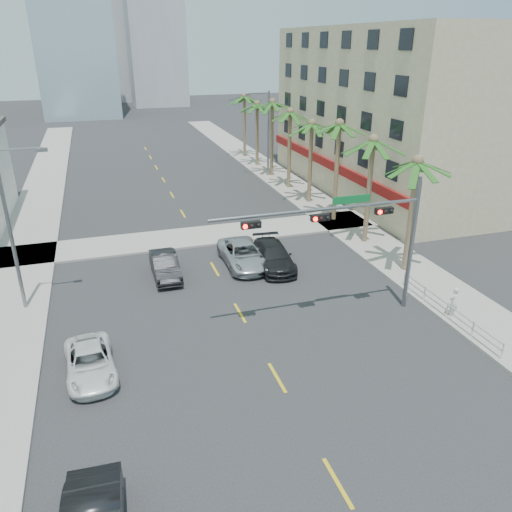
{
  "coord_description": "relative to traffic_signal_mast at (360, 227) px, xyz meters",
  "views": [
    {
      "loc": [
        -6.36,
        -12.97,
        13.65
      ],
      "look_at": [
        0.77,
        9.5,
        3.5
      ],
      "focal_mm": 35.0,
      "sensor_mm": 36.0,
      "label": 1
    }
  ],
  "objects": [
    {
      "name": "car_lane_right",
      "position": [
        -1.98,
        7.27,
        -4.3
      ],
      "size": [
        2.64,
        5.42,
        1.52
      ],
      "primitive_type": "imported",
      "rotation": [
        0.0,
        0.0,
        -0.1
      ],
      "color": "black",
      "rests_on": "ground"
    },
    {
      "name": "tower_far_center",
      "position": [
        -8.78,
        117.05,
        15.94
      ],
      "size": [
        16.0,
        16.0,
        42.0
      ],
      "primitive_type": "cube",
      "color": "#ADADB2",
      "rests_on": "ground"
    },
    {
      "name": "sidewalk_cross",
      "position": [
        -5.78,
        14.05,
        -4.99
      ],
      "size": [
        80.0,
        4.0,
        0.15
      ],
      "primitive_type": "cube",
      "color": "gray",
      "rests_on": "ground"
    },
    {
      "name": "pedestrian",
      "position": [
        4.89,
        -1.89,
        -4.08
      ],
      "size": [
        0.71,
        0.6,
        1.67
      ],
      "primitive_type": "imported",
      "rotation": [
        0.0,
        0.0,
        3.52
      ],
      "color": "silver",
      "rests_on": "sidewalk_right"
    },
    {
      "name": "sidewalk_left",
      "position": [
        -17.78,
        12.05,
        -4.99
      ],
      "size": [
        4.0,
        120.0,
        0.15
      ],
      "primitive_type": "cube",
      "color": "gray",
      "rests_on": "ground"
    },
    {
      "name": "streetlight_left",
      "position": [
        -16.78,
        6.05,
        -0.0
      ],
      "size": [
        2.55,
        0.25,
        9.0
      ],
      "color": "slate",
      "rests_on": "ground"
    },
    {
      "name": "sidewalk_right",
      "position": [
        6.22,
        12.05,
        -4.99
      ],
      "size": [
        4.0,
        120.0,
        0.15
      ],
      "primitive_type": "cube",
      "color": "gray",
      "rests_on": "ground"
    },
    {
      "name": "palm_tree_5",
      "position": [
        5.82,
        30.05,
        2.72
      ],
      "size": [
        4.8,
        4.8,
        8.52
      ],
      "color": "brown",
      "rests_on": "ground"
    },
    {
      "name": "palm_tree_0",
      "position": [
        5.82,
        4.05,
        2.02
      ],
      "size": [
        4.8,
        4.8,
        7.8
      ],
      "color": "brown",
      "rests_on": "ground"
    },
    {
      "name": "traffic_signal_mast",
      "position": [
        0.0,
        0.0,
        0.0
      ],
      "size": [
        11.12,
        0.54,
        7.2
      ],
      "color": "slate",
      "rests_on": "ground"
    },
    {
      "name": "building_right",
      "position": [
        16.21,
        22.05,
        2.43
      ],
      "size": [
        15.25,
        28.0,
        15.0
      ],
      "color": "tan",
      "rests_on": "ground"
    },
    {
      "name": "palm_tree_2",
      "position": [
        5.82,
        14.45,
        2.72
      ],
      "size": [
        4.8,
        4.8,
        8.52
      ],
      "color": "brown",
      "rests_on": "ground"
    },
    {
      "name": "palm_tree_3",
      "position": [
        5.82,
        19.65,
        2.02
      ],
      "size": [
        4.8,
        4.8,
        7.8
      ],
      "color": "brown",
      "rests_on": "ground"
    },
    {
      "name": "palm_tree_4",
      "position": [
        5.82,
        24.85,
        2.37
      ],
      "size": [
        4.8,
        4.8,
        8.16
      ],
      "color": "brown",
      "rests_on": "ground"
    },
    {
      "name": "car_parked_far",
      "position": [
        -13.58,
        -1.22,
        -4.44
      ],
      "size": [
        2.36,
        4.58,
        1.24
      ],
      "primitive_type": "imported",
      "rotation": [
        0.0,
        0.0,
        0.07
      ],
      "color": "white",
      "rests_on": "ground"
    },
    {
      "name": "ground",
      "position": [
        -5.78,
        -7.95,
        -5.06
      ],
      "size": [
        260.0,
        260.0,
        0.0
      ],
      "primitive_type": "plane",
      "color": "#262628",
      "rests_on": "ground"
    },
    {
      "name": "car_lane_center",
      "position": [
        -3.81,
        8.14,
        -4.3
      ],
      "size": [
        2.54,
        5.47,
        1.52
      ],
      "primitive_type": "imported",
      "rotation": [
        0.0,
        0.0,
        -0.0
      ],
      "color": "silver",
      "rests_on": "ground"
    },
    {
      "name": "guardrail",
      "position": [
        4.52,
        -1.95,
        -4.39
      ],
      "size": [
        0.08,
        8.08,
        1.0
      ],
      "color": "silver",
      "rests_on": "ground"
    },
    {
      "name": "palm_tree_6",
      "position": [
        5.82,
        35.25,
        2.02
      ],
      "size": [
        4.8,
        4.8,
        7.8
      ],
      "color": "brown",
      "rests_on": "ground"
    },
    {
      "name": "palm_tree_1",
      "position": [
        5.82,
        9.25,
        2.37
      ],
      "size": [
        4.8,
        4.8,
        8.16
      ],
      "color": "brown",
      "rests_on": "ground"
    },
    {
      "name": "car_lane_left",
      "position": [
        -8.97,
        7.95,
        -4.33
      ],
      "size": [
        1.57,
        4.47,
        1.47
      ],
      "primitive_type": "imported",
      "rotation": [
        0.0,
        0.0,
        0.0
      ],
      "color": "black",
      "rests_on": "ground"
    },
    {
      "name": "streetlight_right",
      "position": [
        5.21,
        30.05,
        -0.0
      ],
      "size": [
        2.55,
        0.25,
        9.0
      ],
      "color": "slate",
      "rests_on": "ground"
    },
    {
      "name": "palm_tree_7",
      "position": [
        5.82,
        40.45,
        2.37
      ],
      "size": [
        4.8,
        4.8,
        8.16
      ],
      "color": "brown",
      "rests_on": "ground"
    }
  ]
}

